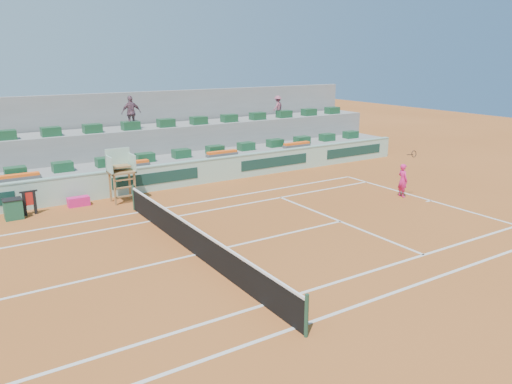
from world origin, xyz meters
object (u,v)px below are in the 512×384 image
Objects in this scene: drink_cooler_a at (13,209)px; tennis_player at (403,180)px; umpire_chair at (120,168)px; player_bag at (78,202)px.

tennis_player is (15.83, -6.20, 0.37)m from drink_cooler_a.
drink_cooler_a is at bearing -178.83° from umpire_chair.
umpire_chair is 4.66m from drink_cooler_a.
umpire_chair is at bearing 150.91° from tennis_player.
umpire_chair reaches higher than player_bag.
drink_cooler_a reaches higher than player_bag.
player_bag is at bearing 153.36° from tennis_player.
umpire_chair is 12.96m from tennis_player.
tennis_player is at bearing -21.38° from drink_cooler_a.
player_bag is 0.40× the size of tennis_player.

